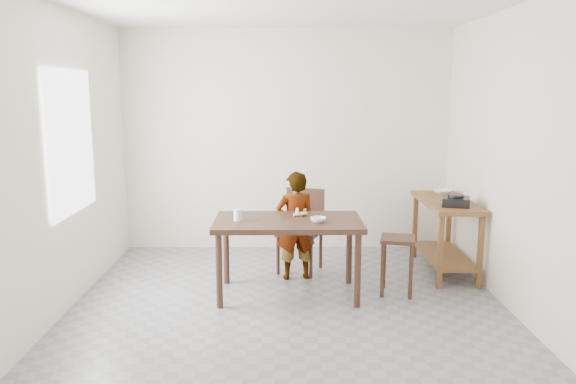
{
  "coord_description": "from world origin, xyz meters",
  "views": [
    {
      "loc": [
        -0.06,
        -4.91,
        1.96
      ],
      "look_at": [
        0.0,
        0.4,
        1.0
      ],
      "focal_mm": 35.0,
      "sensor_mm": 36.0,
      "label": 1
    }
  ],
  "objects_px": {
    "prep_counter": "(445,236)",
    "dining_chair": "(300,232)",
    "stool": "(397,266)",
    "dining_table": "(288,257)",
    "child": "(295,226)"
  },
  "relations": [
    {
      "from": "prep_counter",
      "to": "dining_chair",
      "type": "xyz_separation_m",
      "value": [
        -1.58,
        0.02,
        0.05
      ]
    },
    {
      "from": "dining_chair",
      "to": "stool",
      "type": "height_order",
      "value": "dining_chair"
    },
    {
      "from": "dining_chair",
      "to": "dining_table",
      "type": "bearing_deg",
      "value": -80.7
    },
    {
      "from": "dining_table",
      "to": "child",
      "type": "xyz_separation_m",
      "value": [
        0.08,
        0.49,
        0.2
      ]
    },
    {
      "from": "dining_table",
      "to": "dining_chair",
      "type": "relative_size",
      "value": 1.56
    },
    {
      "from": "dining_table",
      "to": "stool",
      "type": "distance_m",
      "value": 1.07
    },
    {
      "from": "prep_counter",
      "to": "dining_chair",
      "type": "bearing_deg",
      "value": 179.2
    },
    {
      "from": "prep_counter",
      "to": "dining_chair",
      "type": "height_order",
      "value": "dining_chair"
    },
    {
      "from": "dining_table",
      "to": "child",
      "type": "relative_size",
      "value": 1.22
    },
    {
      "from": "child",
      "to": "dining_chair",
      "type": "bearing_deg",
      "value": -112.76
    },
    {
      "from": "dining_chair",
      "to": "prep_counter",
      "type": "bearing_deg",
      "value": 19.12
    },
    {
      "from": "dining_table",
      "to": "child",
      "type": "height_order",
      "value": "child"
    },
    {
      "from": "dining_table",
      "to": "child",
      "type": "bearing_deg",
      "value": 80.42
    },
    {
      "from": "child",
      "to": "stool",
      "type": "relative_size",
      "value": 2.01
    },
    {
      "from": "child",
      "to": "stool",
      "type": "xyz_separation_m",
      "value": [
        0.98,
        -0.47,
        -0.29
      ]
    }
  ]
}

